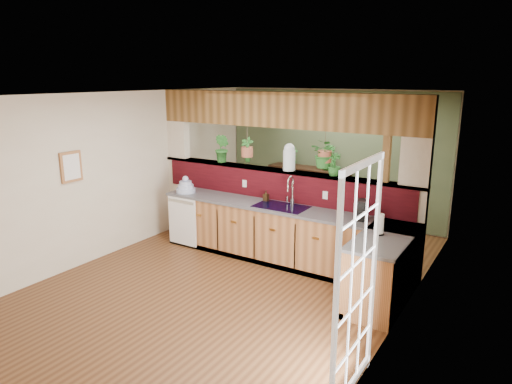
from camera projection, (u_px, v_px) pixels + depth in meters
The scene contains 28 objects.
ground at pixel (232, 280), 6.51m from camera, with size 4.60×7.00×0.01m, color #533119.
ceiling at pixel (229, 95), 5.87m from camera, with size 4.60×7.00×0.01m, color brown.
wall_back at pixel (332, 156), 9.07m from camera, with size 4.60×0.02×2.60m, color beige.
wall_left at pixel (114, 174), 7.37m from camera, with size 0.02×7.00×2.60m, color beige.
wall_right at pixel (402, 220), 5.01m from camera, with size 0.02×7.00×2.60m, color beige.
pass_through_partition at pixel (281, 182), 7.31m from camera, with size 4.60×0.21×2.60m.
pass_through_ledge at pixel (279, 170), 7.28m from camera, with size 4.60×0.21×0.04m, color brown.
header_beam at pixel (280, 110), 7.05m from camera, with size 4.60×0.15×0.55m, color brown.
sage_backwall at pixel (331, 156), 9.05m from camera, with size 4.55×0.02×2.55m, color #506142.
countertop at pixel (312, 244), 6.68m from camera, with size 4.14×1.52×0.90m.
dishwasher at pixel (182, 221), 7.70m from camera, with size 0.58×0.03×0.82m.
navy_sink at pixel (281, 211), 6.98m from camera, with size 0.82×0.50×0.18m.
french_door at pixel (357, 284), 4.02m from camera, with size 0.06×1.02×2.16m, color white.
framed_print at pixel (71, 167), 6.64m from camera, with size 0.04×0.35×0.45m.
faucet at pixel (291, 189), 6.99m from camera, with size 0.20×0.20×0.47m.
dish_stack at pixel (186, 187), 7.79m from camera, with size 0.33×0.33×0.29m.
soap_dispenser at pixel (266, 196), 7.25m from camera, with size 0.08×0.08×0.17m, color #372614.
coffee_maker at pixel (362, 211), 6.30m from camera, with size 0.15×0.25×0.27m.
paper_towel at pixel (379, 225), 5.70m from camera, with size 0.13×0.13×0.29m.
glass_jar at pixel (289, 157), 7.13m from camera, with size 0.19×0.19×0.43m.
ledge_plant_left at pixel (222, 148), 7.79m from camera, with size 0.27×0.22×0.49m, color #246223.
ledge_plant_right at pixel (334, 164), 6.76m from camera, with size 0.19×0.19×0.34m, color #246223.
hanging_plant_a at pixel (247, 142), 7.49m from camera, with size 0.23×0.19×0.53m.
hanging_plant_b at pixel (325, 141), 6.75m from camera, with size 0.45×0.41×0.56m.
shelving_console at pixel (308, 195), 9.25m from camera, with size 1.68×0.45×1.12m, color black.
shelf_plant_a at pixel (293, 157), 9.25m from camera, with size 0.20×0.13×0.37m, color #246223.
shelf_plant_b at pixel (328, 158), 8.85m from camera, with size 0.27×0.27×0.48m, color #246223.
floor_plant at pixel (345, 214), 8.36m from camera, with size 0.69×0.59×0.76m, color #246223.
Camera 1 is at (3.48, -4.90, 2.83)m, focal length 32.00 mm.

